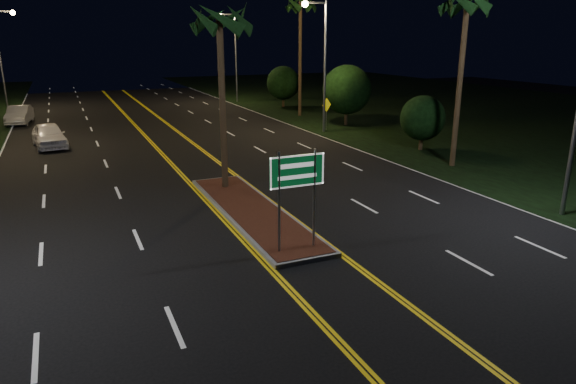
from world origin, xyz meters
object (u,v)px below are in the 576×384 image
palm_right_far (300,5)px  shrub_near (423,118)px  shrub_mid (347,90)px  streetlight_left_far (3,48)px  palm_right_near (467,3)px  median_island (252,211)px  highway_sign (297,180)px  streetlight_right_mid (320,52)px  shrub_far (283,83)px  warning_sign (327,110)px  car_far (19,113)px  car_near (49,133)px  streetlight_right_far (232,47)px  palm_median (219,20)px

palm_right_far → shrub_near: size_ratio=3.12×
shrub_near → shrub_mid: (0.50, 10.00, 0.78)m
streetlight_left_far → palm_right_near: bearing=-55.8°
median_island → shrub_mid: (14.00, 17.00, 2.64)m
highway_sign → streetlight_right_mid: streetlight_right_mid is taller
shrub_far → warning_sign: bearing=-99.9°
car_far → streetlight_left_far: bearing=103.8°
palm_right_far → car_near: palm_right_far is taller
streetlight_right_far → car_near: streetlight_right_far is taller
streetlight_right_far → palm_median: size_ratio=1.08×
streetlight_left_far → shrub_near: size_ratio=2.73×
streetlight_right_far → shrub_far: streetlight_right_far is taller
palm_right_near → palm_right_far: size_ratio=0.90×
palm_right_far → warning_sign: 10.82m
streetlight_right_mid → streetlight_left_far: bearing=134.0°
streetlight_right_far → warning_sign: streetlight_right_far is taller
highway_sign → palm_right_far: (12.80, 27.20, 6.74)m
shrub_mid → car_far: 26.00m
streetlight_left_far → palm_median: size_ratio=1.08×
streetlight_right_mid → streetlight_right_far: bearing=90.0°
streetlight_left_far → shrub_near: bearing=-51.2°
highway_sign → palm_median: palm_median is taller
streetlight_right_mid → palm_right_near: size_ratio=0.97×
median_island → streetlight_left_far: streetlight_left_far is taller
median_island → car_far: 29.53m
shrub_near → car_near: (-20.78, 10.00, -1.07)m
palm_median → palm_right_far: 23.40m
palm_right_far → warning_sign: bearing=-100.3°
highway_sign → shrub_near: highway_sign is taller
shrub_near → shrub_far: bearing=89.2°
shrub_far → car_near: size_ratio=0.76×
shrub_mid → palm_right_near: bearing=-96.1°
palm_right_near → warning_sign: 14.16m
shrub_mid → car_far: (-23.50, 10.95, -1.90)m
streetlight_right_mid → warning_sign: streetlight_right_mid is taller
palm_median → palm_right_far: (12.80, 19.50, 1.87)m
highway_sign → streetlight_right_far: size_ratio=0.36×
streetlight_right_mid → car_near: size_ratio=1.72×
median_island → shrub_mid: size_ratio=2.22×
streetlight_right_far → shrub_mid: streetlight_right_far is taller
median_island → palm_right_far: size_ratio=1.00×
median_island → streetlight_left_far: bearing=106.0°
palm_right_far → shrub_near: palm_right_far is taller
palm_right_far → shrub_far: bearing=80.5°
streetlight_left_far → shrub_far: 25.90m
streetlight_left_far → warning_sign: bearing=-44.4°
highway_sign → car_near: highway_sign is taller
shrub_near → warning_sign: shrub_near is taller
median_island → palm_median: size_ratio=1.23×
warning_sign → car_near: bearing=150.6°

